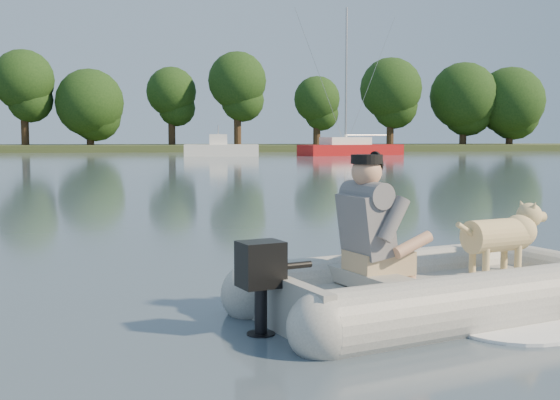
{
  "coord_description": "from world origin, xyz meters",
  "views": [
    {
      "loc": [
        -1.19,
        -5.7,
        1.45
      ],
      "look_at": [
        -0.16,
        1.87,
        0.75
      ],
      "focal_mm": 45.0,
      "sensor_mm": 36.0,
      "label": 1
    }
  ],
  "objects": [
    {
      "name": "water",
      "position": [
        0.0,
        0.0,
        0.0
      ],
      "size": [
        160.0,
        160.0,
        0.0
      ],
      "primitive_type": "plane",
      "color": "slate",
      "rests_on": "ground"
    },
    {
      "name": "shore_bank",
      "position": [
        0.0,
        62.0,
        0.25
      ],
      "size": [
        160.0,
        12.0,
        0.7
      ],
      "primitive_type": "cube",
      "color": "#47512D",
      "rests_on": "water"
    },
    {
      "name": "treeline",
      "position": [
        1.46,
        61.1,
        5.39
      ],
      "size": [
        75.85,
        7.35,
        9.27
      ],
      "color": "#332316",
      "rests_on": "shore_bank"
    },
    {
      "name": "dinghy",
      "position": [
        0.93,
        -0.15,
        0.6
      ],
      "size": [
        5.87,
        5.22,
        1.39
      ],
      "primitive_type": null,
      "rotation": [
        0.0,
        0.0,
        0.34
      ],
      "color": "gray",
      "rests_on": "water"
    },
    {
      "name": "man",
      "position": [
        0.25,
        -0.33,
        0.78
      ],
      "size": [
        0.9,
        0.83,
        1.09
      ],
      "primitive_type": null,
      "rotation": [
        0.0,
        0.0,
        0.34
      ],
      "color": "slate",
      "rests_on": "dinghy"
    },
    {
      "name": "dog",
      "position": [
        1.53,
        0.12,
        0.52
      ],
      "size": [
        1.0,
        0.63,
        0.63
      ],
      "primitive_type": null,
      "rotation": [
        0.0,
        0.0,
        0.34
      ],
      "color": "#D3B37A",
      "rests_on": "dinghy"
    },
    {
      "name": "outboard_motor",
      "position": [
        -0.65,
        -0.7,
        0.31
      ],
      "size": [
        0.49,
        0.41,
        0.79
      ],
      "primitive_type": null,
      "rotation": [
        0.0,
        0.0,
        0.34
      ],
      "color": "black",
      "rests_on": "dinghy"
    },
    {
      "name": "motorboat",
      "position": [
        1.36,
        44.32,
        1.04
      ],
      "size": [
        5.49,
        2.31,
        2.29
      ],
      "primitive_type": null,
      "rotation": [
        0.0,
        0.0,
        -0.04
      ],
      "color": "white",
      "rests_on": "water"
    },
    {
      "name": "sailboat",
      "position": [
        10.99,
        45.37,
        0.48
      ],
      "size": [
        8.3,
        5.0,
        10.95
      ],
      "rotation": [
        0.0,
        0.0,
        0.35
      ],
      "color": "#9D1213",
      "rests_on": "water"
    }
  ]
}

